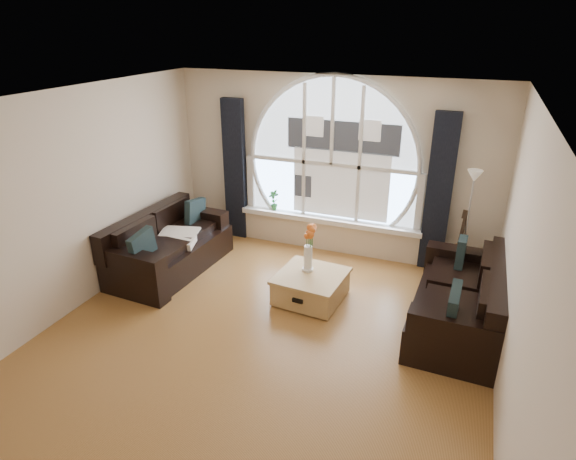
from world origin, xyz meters
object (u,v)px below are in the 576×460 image
(sofa_right, at_px, (459,298))
(potted_plant, at_px, (274,200))
(vase_flowers, at_px, (308,243))
(guitar, at_px, (460,243))
(floor_lamp, at_px, (467,227))
(coffee_chest, at_px, (311,286))
(sofa_left, at_px, (170,245))

(sofa_right, height_order, potted_plant, potted_plant)
(vase_flowers, height_order, guitar, vase_flowers)
(sofa_right, xyz_separation_m, potted_plant, (-2.98, 1.50, 0.32))
(sofa_right, relative_size, floor_lamp, 1.20)
(coffee_chest, xyz_separation_m, potted_plant, (-1.17, 1.53, 0.51))
(sofa_right, bearing_deg, coffee_chest, -177.03)
(coffee_chest, bearing_deg, guitar, 42.63)
(vase_flowers, height_order, floor_lamp, floor_lamp)
(floor_lamp, bearing_deg, vase_flowers, -146.96)
(sofa_right, bearing_deg, sofa_left, -178.31)
(coffee_chest, distance_m, vase_flowers, 0.57)
(guitar, bearing_deg, vase_flowers, -123.90)
(sofa_right, height_order, floor_lamp, floor_lamp)
(coffee_chest, height_order, guitar, guitar)
(vase_flowers, xyz_separation_m, potted_plant, (-1.09, 1.44, -0.04))
(guitar, bearing_deg, sofa_right, -65.23)
(potted_plant, bearing_deg, sofa_right, -26.76)
(floor_lamp, bearing_deg, guitar, 140.87)
(vase_flowers, distance_m, floor_lamp, 2.23)
(coffee_chest, height_order, floor_lamp, floor_lamp)
(guitar, bearing_deg, potted_plant, -161.97)
(sofa_left, distance_m, potted_plant, 1.83)
(sofa_right, bearing_deg, floor_lamp, 93.22)
(sofa_right, relative_size, guitar, 1.81)
(sofa_left, distance_m, guitar, 4.14)
(coffee_chest, distance_m, potted_plant, 1.99)
(coffee_chest, xyz_separation_m, vase_flowers, (-0.08, 0.10, 0.56))
(coffee_chest, bearing_deg, sofa_left, -176.58)
(coffee_chest, xyz_separation_m, guitar, (1.75, 1.35, 0.32))
(coffee_chest, bearing_deg, sofa_right, 5.78)
(sofa_left, relative_size, floor_lamp, 1.20)
(sofa_left, relative_size, coffee_chest, 2.28)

